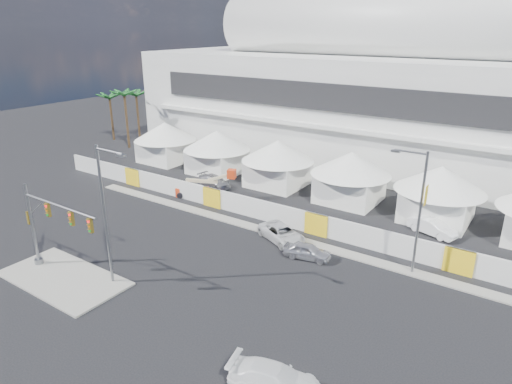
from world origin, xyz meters
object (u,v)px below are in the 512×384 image
Objects in this scene: pickup_curb at (282,234)px; traffic_mast at (46,226)px; sedan_silver at (307,251)px; boom_lift at (197,190)px; streetlight_median at (106,207)px; lot_car_c at (214,181)px; lot_car_a at (432,227)px; streetlight_curb at (418,205)px; pickup_near at (275,379)px.

traffic_mast is at bearing 165.16° from pickup_curb.
boom_lift is at bearing 60.54° from sedan_silver.
streetlight_median reaches higher than sedan_silver.
streetlight_median reaches higher than lot_car_c.
lot_car_a is 24.18m from boom_lift.
streetlight_curb is (10.81, 0.88, 4.85)m from pickup_curb.
pickup_curb is 0.49× the size of streetlight_median.
sedan_silver is 9.29m from streetlight_curb.
lot_car_a is at bearing -45.88° from sedan_silver.
pickup_near is at bearing -166.21° from lot_car_a.
boom_lift is (0.74, -3.93, 0.26)m from lot_car_c.
pickup_near is 0.48× the size of streetlight_median.
streetlight_curb is 1.38× the size of boom_lift.
sedan_silver is 14.57m from pickup_near.
lot_car_a is 0.43× the size of streetlight_median.
pickup_near reaches higher than pickup_curb.
pickup_near is 16.21m from streetlight_median.
sedan_silver is at bearing -162.13° from streetlight_curb.
streetlight_curb is at bearing 38.46° from streetlight_median.
sedan_silver reaches higher than lot_car_c.
pickup_curb is 1.15× the size of lot_car_a.
sedan_silver is at bearing 163.36° from lot_car_a.
sedan_silver is 0.56× the size of boom_lift.
boom_lift is (-1.50, 18.28, -2.93)m from traffic_mast.
lot_car_c is 26.19m from streetlight_curb.
boom_lift reaches higher than pickup_near.
lot_car_a is 27.98m from streetlight_median.
sedan_silver is 0.88× the size of lot_car_a.
boom_lift is (-24.03, 3.01, -4.64)m from streetlight_curb.
sedan_silver is 3.64m from pickup_curb.
streetlight_median is 18.76m from boom_lift.
boom_lift is at bearing 94.70° from traffic_mast.
pickup_near is at bearing -1.92° from traffic_mast.
pickup_near is 1.13× the size of lot_car_a.
lot_car_c is 22.55m from traffic_mast.
pickup_curb is at bearing -109.55° from lot_car_c.
streetlight_median is (-6.45, -12.84, 5.33)m from pickup_curb.
sedan_silver is 0.40× the size of streetlight_curb.
streetlight_median is 1.48× the size of boom_lift.
streetlight_median is (-15.15, 2.24, 5.31)m from pickup_near.
lot_car_c is 0.47× the size of streetlight_curb.
traffic_mast is (-15.01, -12.84, 3.18)m from sedan_silver.
lot_car_a is at bearing -17.07° from pickup_near.
lot_car_a is 0.46× the size of streetlight_curb.
pickup_near is 0.72× the size of boom_lift.
sedan_silver is 0.76× the size of pickup_curb.
boom_lift is (-23.67, -4.92, 0.19)m from lot_car_a.
traffic_mast is at bearing -163.57° from streetlight_median.
streetlight_median is at bearing 127.95° from sedan_silver.
traffic_mast is at bearing -145.88° from streetlight_curb.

